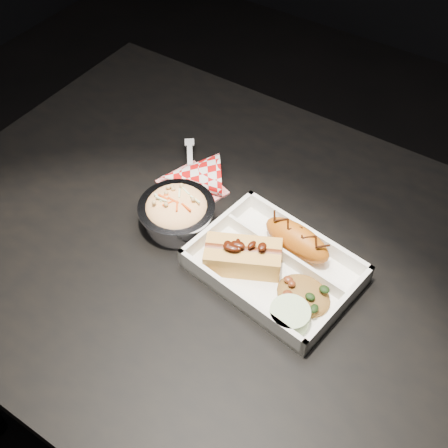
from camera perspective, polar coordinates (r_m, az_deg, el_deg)
The scene contains 9 objects.
floor at distance 1.61m, azimuth 1.85°, elevation -20.77°, with size 4.00×4.00×0.05m, color black.
dining_table at distance 1.00m, azimuth 2.82°, elevation -6.80°, with size 1.20×0.80×0.75m.
food_tray at distance 0.90m, azimuth 5.18°, elevation -4.54°, with size 0.27×0.21×0.04m.
fried_pastry at distance 0.91m, azimuth 7.42°, elevation -1.60°, with size 0.12×0.05×0.05m, color #C36113.
hotdog at distance 0.89m, azimuth 1.92°, elevation -3.16°, with size 0.13×0.11×0.06m.
fried_rice_mound at distance 0.87m, azimuth 8.15°, elevation -6.75°, with size 0.09×0.07×0.03m, color olive.
cupcake_liner at distance 0.84m, azimuth 6.67°, elevation -9.29°, with size 0.06×0.06×0.03m, color #BAD5A1.
foil_coleslaw_cup at distance 0.95m, azimuth -4.82°, elevation 1.35°, with size 0.13×0.13×0.07m.
napkin_fork at distance 1.03m, azimuth -3.41°, elevation 4.89°, with size 0.15×0.16×0.10m.
Camera 1 is at (0.27, -0.50, 1.48)m, focal length 45.00 mm.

